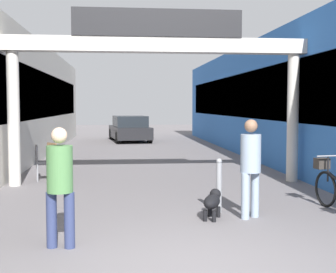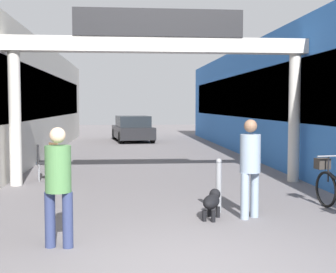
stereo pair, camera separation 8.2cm
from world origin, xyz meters
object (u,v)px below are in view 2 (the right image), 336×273
Objects in this scene: pedestrian_companion at (58,180)px; parked_car_black at (133,129)px; pedestrian_with_dog at (250,162)px; dog_on_leash at (212,201)px; cafe_chair_wood_farther at (57,156)px; cafe_chair_black_nearer at (42,159)px; bollard_post_metal at (219,185)px.

parked_car_black is (1.26, 18.26, -0.26)m from pedestrian_companion.
pedestrian_with_dog is 2.48× the size of dog_on_leash.
cafe_chair_black_nearer is at bearing -106.48° from cafe_chair_wood_farther.
pedestrian_companion is 1.79× the size of cafe_chair_wood_farther.
pedestrian_companion is 2.40× the size of dog_on_leash.
pedestrian_companion is at bearing -144.35° from bollard_post_metal.
parked_car_black reaches higher than cafe_chair_wood_farther.
pedestrian_companion reaches higher than bollard_post_metal.
cafe_chair_wood_farther is (-3.88, 5.07, -0.40)m from pedestrian_with_dog.
pedestrian_companion is 2.75m from dog_on_leash.
pedestrian_companion reaches higher than cafe_chair_wood_farther.
dog_on_leash is at bearing 30.77° from pedestrian_companion.
dog_on_leash is 0.70× the size of bollard_post_metal.
parked_car_black is (-1.68, 16.91, -0.30)m from pedestrian_with_dog.
bollard_post_metal is (-0.44, 0.45, -0.45)m from pedestrian_with_dog.
cafe_chair_black_nearer is 0.84m from cafe_chair_wood_farther.
cafe_chair_wood_farther is at bearing 126.69° from bollard_post_metal.
pedestrian_with_dog is 6.40m from cafe_chair_wood_farther.
bollard_post_metal is (0.19, 0.42, 0.20)m from dog_on_leash.
parked_car_black is at bearing 94.31° from bollard_post_metal.
pedestrian_with_dog is 1.03× the size of pedestrian_companion.
pedestrian_with_dog is 0.91m from dog_on_leash.
cafe_chair_wood_farther is at bearing 122.80° from dog_on_leash.
parked_car_black is (2.44, 12.65, 0.10)m from cafe_chair_black_nearer.
cafe_chair_black_nearer is (-4.12, 4.26, -0.40)m from pedestrian_with_dog.
parked_car_black is at bearing 95.66° from pedestrian_with_dog.
pedestrian_with_dog reaches higher than cafe_chair_black_nearer.
bollard_post_metal is at bearing 65.14° from dog_on_leash.
cafe_chair_black_nearer is (-3.49, 4.24, 0.25)m from dog_on_leash.
pedestrian_with_dog is at bearing -52.56° from cafe_chair_wood_farther.
cafe_chair_black_nearer is (-3.68, 3.82, 0.05)m from bollard_post_metal.
dog_on_leash is 6.00m from cafe_chair_wood_farther.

